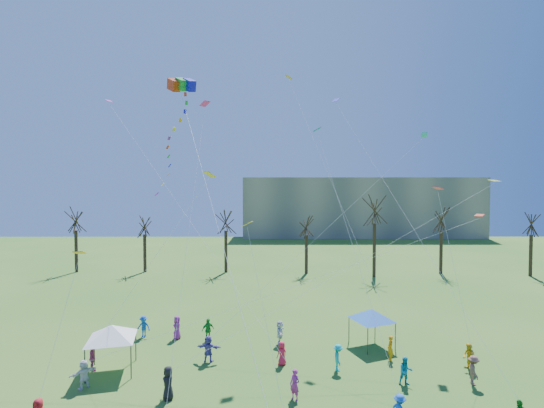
{
  "coord_description": "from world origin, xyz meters",
  "views": [
    {
      "loc": [
        -1.18,
        -16.47,
        11.75
      ],
      "look_at": [
        -1.12,
        5.0,
        11.0
      ],
      "focal_mm": 25.0,
      "sensor_mm": 36.0,
      "label": 1
    }
  ],
  "objects_px": {
    "canopy_tent_white": "(112,332)",
    "canopy_tent_blue": "(372,315)",
    "big_box_kite": "(177,145)",
    "distant_building": "(360,207)"
  },
  "relations": [
    {
      "from": "big_box_kite",
      "to": "canopy_tent_white",
      "type": "bearing_deg",
      "value": -153.32
    },
    {
      "from": "distant_building",
      "to": "canopy_tent_blue",
      "type": "bearing_deg",
      "value": -102.49
    },
    {
      "from": "distant_building",
      "to": "canopy_tent_blue",
      "type": "xyz_separation_m",
      "value": [
        -15.54,
        -70.18,
        -5.12
      ]
    },
    {
      "from": "canopy_tent_blue",
      "to": "distant_building",
      "type": "bearing_deg",
      "value": 77.51
    },
    {
      "from": "distant_building",
      "to": "canopy_tent_white",
      "type": "bearing_deg",
      "value": -114.3
    },
    {
      "from": "distant_building",
      "to": "big_box_kite",
      "type": "distance_m",
      "value": 78.5
    },
    {
      "from": "big_box_kite",
      "to": "canopy_tent_blue",
      "type": "distance_m",
      "value": 18.99
    },
    {
      "from": "canopy_tent_white",
      "to": "canopy_tent_blue",
      "type": "height_order",
      "value": "canopy_tent_white"
    },
    {
      "from": "big_box_kite",
      "to": "canopy_tent_white",
      "type": "relative_size",
      "value": 5.63
    },
    {
      "from": "canopy_tent_white",
      "to": "canopy_tent_blue",
      "type": "xyz_separation_m",
      "value": [
        17.98,
        4.05,
        -0.21
      ]
    }
  ]
}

